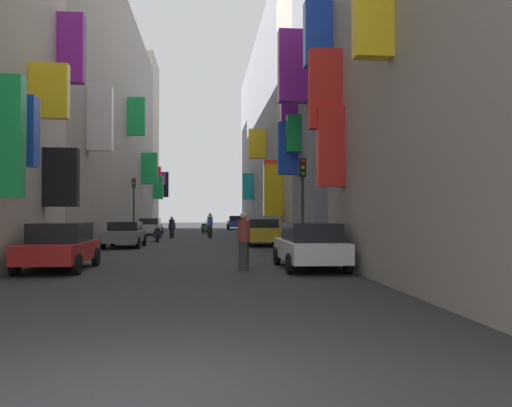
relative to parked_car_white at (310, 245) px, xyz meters
name	(u,v)px	position (x,y,z in m)	size (l,w,h in m)	color
ground_plane	(196,240)	(-3.91, 18.73, -0.76)	(140.00, 140.00, 0.00)	#2D2D30
building_left_mid_a	(87,120)	(-11.91, 23.35, 7.88)	(7.37, 35.46, 17.28)	gray
building_left_mid_b	(130,144)	(-11.89, 44.91, 8.87)	(7.26, 7.65, 19.31)	#B2A899
building_right_mid_b	(365,27)	(4.06, 7.36, 9.63)	(7.29, 5.22, 20.83)	gray
building_right_mid_c	(336,98)	(4.07, 12.95, 7.53)	(7.08, 5.94, 16.63)	#B2A899
building_right_far	(285,141)	(4.08, 32.32, 7.77)	(7.23, 32.82, 17.06)	gray
parked_car_white	(310,245)	(0.00, 0.00, 0.00)	(1.88, 4.31, 1.45)	white
parked_car_yellow	(262,231)	(-0.20, 12.47, 0.01)	(1.92, 4.22, 1.44)	gold
parked_car_grey	(125,234)	(-7.41, 11.56, -0.05)	(1.87, 3.93, 1.31)	slate
parked_car_silver	(150,226)	(-7.82, 27.94, -0.04)	(1.90, 4.33, 1.36)	#B7B7BC
parked_car_blue	(236,222)	(0.12, 42.41, 0.02)	(1.99, 4.28, 1.50)	navy
parked_car_red	(60,246)	(-7.73, 0.42, 0.00)	(1.88, 3.93, 1.45)	#B21E1E
scooter_green	(205,228)	(-3.33, 30.90, -0.30)	(0.68, 1.93, 1.13)	#287F3D
scooter_blue	(172,226)	(-6.76, 39.88, -0.30)	(0.71, 1.91, 1.13)	#2D4CAD
scooter_black	(157,234)	(-6.23, 16.90, -0.30)	(0.59, 1.77, 1.13)	black
pedestrian_crossing	(244,241)	(-2.08, -0.05, 0.14)	(0.39, 0.39, 1.79)	#363636
pedestrian_near_left	(210,226)	(-2.95, 21.09, 0.12)	(0.50, 0.50, 1.77)	black
pedestrian_near_right	(172,227)	(-5.64, 21.51, 0.00)	(0.45, 0.45, 1.54)	black
traffic_light_near_corner	(134,197)	(-8.54, 23.36, 2.20)	(0.26, 0.34, 4.36)	#2D2D2D
traffic_light_far_corner	(303,189)	(0.66, 4.80, 1.96)	(0.26, 0.34, 3.97)	#2D2D2D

